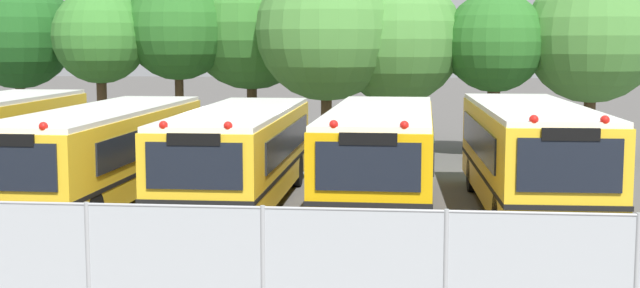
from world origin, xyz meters
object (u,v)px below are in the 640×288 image
object	(u,v)px
tree_5	(403,40)
tree_1	(102,35)
school_bus_4	(530,154)
tree_0	(16,33)
tree_6	(489,43)
tree_7	(591,37)
tree_2	(180,27)
tree_3	(252,23)
school_bus_1	(104,151)
school_bus_3	(381,153)
school_bus_2	(240,152)
tree_4	(325,29)

from	to	relation	value
tree_5	tree_1	bearing A→B (deg)	-177.21
school_bus_4	tree_0	bearing A→B (deg)	-32.92
tree_6	tree_7	size ratio (longest dim) A/B	0.88
tree_6	tree_7	xyz separation A→B (m)	(3.55, 0.18, 0.20)
tree_5	tree_0	bearing A→B (deg)	178.09
tree_2	tree_3	distance (m)	2.92
school_bus_1	tree_3	world-z (taller)	tree_3
tree_2	tree_6	bearing A→B (deg)	-2.46
school_bus_3	school_bus_4	size ratio (longest dim) A/B	1.05
tree_2	school_bus_1	bearing A→B (deg)	-85.57
school_bus_1	tree_1	size ratio (longest dim) A/B	1.72
tree_5	school_bus_2	bearing A→B (deg)	-111.11
school_bus_2	tree_0	distance (m)	15.67
tree_0	tree_6	world-z (taller)	tree_0
school_bus_1	tree_4	distance (m)	11.35
tree_3	tree_7	world-z (taller)	tree_3
school_bus_4	tree_6	bearing A→B (deg)	-90.85
school_bus_4	tree_7	xyz separation A→B (m)	(3.45, 10.43, 2.84)
school_bus_3	tree_2	size ratio (longest dim) A/B	1.49
tree_3	school_bus_3	bearing A→B (deg)	-65.58
tree_1	tree_4	size ratio (longest dim) A/B	0.86
tree_1	tree_3	bearing A→B (deg)	23.55
school_bus_1	tree_1	world-z (taller)	tree_1
tree_2	tree_4	distance (m)	5.62
school_bus_4	tree_2	world-z (taller)	tree_2
school_bus_3	tree_2	bearing A→B (deg)	-51.75
school_bus_1	tree_4	bearing A→B (deg)	-115.09
school_bus_3	tree_5	distance (m)	10.60
tree_1	school_bus_1	bearing A→B (deg)	-70.16
school_bus_3	tree_3	xyz separation A→B (m)	(-5.42, 11.95, 3.50)
school_bus_1	tree_0	bearing A→B (deg)	-55.59
school_bus_4	tree_7	bearing A→B (deg)	-109.74
school_bus_2	tree_4	world-z (taller)	tree_4
tree_4	school_bus_3	bearing A→B (deg)	-76.12
tree_4	tree_3	bearing A→B (deg)	141.21
tree_4	tree_7	xyz separation A→B (m)	(9.40, 0.61, -0.30)
school_bus_1	tree_0	distance (m)	13.64
tree_5	tree_2	bearing A→B (deg)	178.72
school_bus_1	tree_7	xyz separation A→B (m)	(14.12, 10.41, 2.93)
school_bus_3	tree_5	bearing A→B (deg)	-91.37
tree_4	tree_5	size ratio (longest dim) A/B	1.08
school_bus_1	tree_0	xyz separation A→B (m)	(-7.38, 11.03, 3.13)
school_bus_4	tree_3	xyz separation A→B (m)	(-9.04, 12.30, 3.43)
tree_6	tree_7	world-z (taller)	tree_7
tree_1	school_bus_2	bearing A→B (deg)	-54.08
tree_0	tree_5	size ratio (longest dim) A/B	1.01
tree_1	tree_4	bearing A→B (deg)	-1.35
tree_3	school_bus_4	bearing A→B (deg)	-53.68
school_bus_2	tree_2	world-z (taller)	tree_2
tree_2	tree_7	size ratio (longest dim) A/B	0.99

